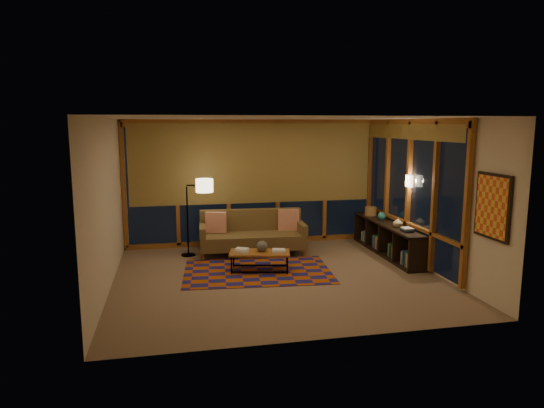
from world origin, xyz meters
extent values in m
cube|color=#876C51|center=(0.00, 0.00, 0.00)|extent=(5.50, 5.00, 0.01)
cube|color=beige|center=(0.00, 0.00, 2.70)|extent=(5.50, 5.00, 0.01)
cube|color=beige|center=(0.00, 2.50, 1.35)|extent=(5.50, 0.01, 2.70)
cube|color=beige|center=(0.00, -2.50, 1.35)|extent=(5.50, 0.01, 2.70)
cube|color=beige|center=(-2.75, 0.00, 1.35)|extent=(0.01, 5.00, 2.70)
cube|color=beige|center=(2.75, 0.00, 1.35)|extent=(0.01, 5.00, 2.70)
cube|color=#9D3F0B|center=(-0.28, 0.38, 0.01)|extent=(2.74, 1.95, 0.01)
sphere|color=#2E2E2E|center=(-0.19, 0.43, 0.45)|extent=(0.22, 0.22, 0.20)
cylinder|color=#AF744A|center=(2.47, 1.83, 0.74)|extent=(0.26, 0.26, 0.19)
sphere|color=#267C78|center=(2.49, 1.30, 0.73)|extent=(0.17, 0.17, 0.16)
imported|color=tan|center=(2.49, 0.57, 0.74)|extent=(0.19, 0.19, 0.20)
camera|label=1|loc=(-1.74, -7.83, 2.61)|focal=32.00mm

